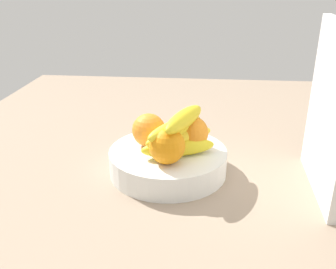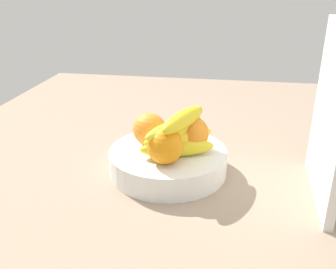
{
  "view_description": "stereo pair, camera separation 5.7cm",
  "coord_description": "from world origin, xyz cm",
  "px_view_note": "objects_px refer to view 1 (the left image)",
  "views": [
    {
      "loc": [
        79.03,
        5.68,
        43.97
      ],
      "look_at": [
        -1.01,
        -1.92,
        9.75
      ],
      "focal_mm": 40.37,
      "sensor_mm": 36.0,
      "label": 1
    },
    {
      "loc": [
        78.29,
        11.34,
        43.97
      ],
      "look_at": [
        -1.01,
        -1.92,
        9.75
      ],
      "focal_mm": 40.37,
      "sensor_mm": 36.0,
      "label": 2
    }
  ],
  "objects_px": {
    "banana_bunch": "(180,133)",
    "orange_front_right": "(167,146)",
    "fruit_bowl": "(168,161)",
    "orange_center": "(191,133)",
    "cutting_board": "(329,112)",
    "orange_front_left": "(149,130)"
  },
  "relations": [
    {
      "from": "banana_bunch",
      "to": "orange_front_right",
      "type": "bearing_deg",
      "value": -29.15
    },
    {
      "from": "fruit_bowl",
      "to": "banana_bunch",
      "type": "height_order",
      "value": "banana_bunch"
    },
    {
      "from": "orange_front_right",
      "to": "fruit_bowl",
      "type": "bearing_deg",
      "value": -176.61
    },
    {
      "from": "fruit_bowl",
      "to": "orange_center",
      "type": "height_order",
      "value": "orange_center"
    },
    {
      "from": "fruit_bowl",
      "to": "cutting_board",
      "type": "distance_m",
      "value": 0.37
    },
    {
      "from": "orange_front_left",
      "to": "banana_bunch",
      "type": "bearing_deg",
      "value": 60.78
    },
    {
      "from": "orange_center",
      "to": "banana_bunch",
      "type": "distance_m",
      "value": 0.04
    },
    {
      "from": "banana_bunch",
      "to": "cutting_board",
      "type": "bearing_deg",
      "value": 85.97
    },
    {
      "from": "fruit_bowl",
      "to": "orange_front_left",
      "type": "distance_m",
      "value": 0.09
    },
    {
      "from": "orange_front_left",
      "to": "fruit_bowl",
      "type": "bearing_deg",
      "value": 64.66
    },
    {
      "from": "fruit_bowl",
      "to": "orange_front_right",
      "type": "height_order",
      "value": "orange_front_right"
    },
    {
      "from": "fruit_bowl",
      "to": "orange_center",
      "type": "relative_size",
      "value": 3.48
    },
    {
      "from": "orange_front_right",
      "to": "cutting_board",
      "type": "xyz_separation_m",
      "value": [
        -0.02,
        0.33,
        0.08
      ]
    },
    {
      "from": "orange_front_left",
      "to": "banana_bunch",
      "type": "distance_m",
      "value": 0.09
    },
    {
      "from": "orange_center",
      "to": "cutting_board",
      "type": "distance_m",
      "value": 0.3
    },
    {
      "from": "orange_front_right",
      "to": "orange_center",
      "type": "distance_m",
      "value": 0.09
    },
    {
      "from": "orange_front_left",
      "to": "cutting_board",
      "type": "bearing_deg",
      "value": 80.5
    },
    {
      "from": "orange_front_left",
      "to": "orange_front_right",
      "type": "height_order",
      "value": "same"
    },
    {
      "from": "orange_front_right",
      "to": "orange_center",
      "type": "height_order",
      "value": "same"
    },
    {
      "from": "orange_center",
      "to": "banana_bunch",
      "type": "relative_size",
      "value": 0.46
    },
    {
      "from": "cutting_board",
      "to": "orange_front_right",
      "type": "bearing_deg",
      "value": -83.5
    },
    {
      "from": "orange_front_right",
      "to": "banana_bunch",
      "type": "distance_m",
      "value": 0.05
    }
  ]
}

